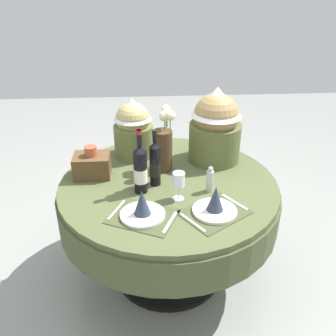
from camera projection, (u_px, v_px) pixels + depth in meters
name	position (u px, v px, depth m)	size (l,w,h in m)	color
ground	(168.00, 271.00, 2.63)	(8.00, 8.00, 0.00)	gray
dining_table	(168.00, 203.00, 2.36)	(1.36, 1.36, 0.73)	#4C5633
place_setting_left	(142.00, 209.00, 1.95)	(0.42, 0.38, 0.16)	#41492B
place_setting_right	(215.00, 205.00, 1.98)	(0.43, 0.41, 0.16)	#41492B
flower_vase	(164.00, 144.00, 2.35)	(0.13, 0.17, 0.42)	#47331E
wine_bottle_left	(155.00, 164.00, 2.20)	(0.07, 0.07, 0.35)	black
wine_bottle_centre	(140.00, 169.00, 2.12)	(0.08, 0.08, 0.39)	black
wine_glass_right	(179.00, 180.00, 2.07)	(0.07, 0.07, 0.17)	silver
pepper_mill	(210.00, 180.00, 2.16)	(0.04, 0.04, 0.16)	#B7B2AD
gift_tub_back_left	(133.00, 126.00, 2.51)	(0.27, 0.27, 0.41)	olive
gift_tub_back_right	(216.00, 123.00, 2.43)	(0.34, 0.34, 0.50)	#566033
woven_basket_side_left	(92.00, 165.00, 2.33)	(0.22, 0.17, 0.20)	brown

